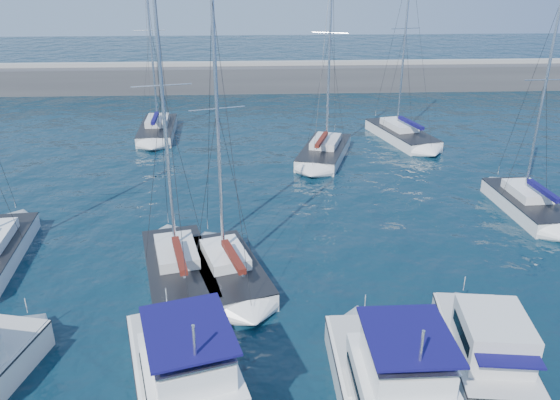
{
  "coord_description": "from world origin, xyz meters",
  "views": [
    {
      "loc": [
        -2.2,
        -17.34,
        14.55
      ],
      "look_at": [
        -0.8,
        9.35,
        3.0
      ],
      "focal_mm": 35.0,
      "sensor_mm": 36.0,
      "label": 1
    }
  ],
  "objects_px": {
    "sailboat_back_a": "(158,129)",
    "sailboat_mid_c": "(228,271)",
    "motor_yacht_port_inner": "(189,389)",
    "sailboat_mid_e": "(529,204)",
    "motor_yacht_stbd_outer": "(485,349)",
    "sailboat_mid_b": "(178,268)",
    "sailboat_back_b": "(324,151)",
    "sailboat_back_c": "(401,134)",
    "motor_yacht_stbd_inner": "(393,396)"
  },
  "relations": [
    {
      "from": "sailboat_back_a",
      "to": "sailboat_mid_c",
      "type": "bearing_deg",
      "value": -77.16
    },
    {
      "from": "motor_yacht_port_inner",
      "to": "sailboat_mid_e",
      "type": "distance_m",
      "value": 25.64
    },
    {
      "from": "sailboat_mid_e",
      "to": "sailboat_back_a",
      "type": "bearing_deg",
      "value": 142.12
    },
    {
      "from": "motor_yacht_stbd_outer",
      "to": "sailboat_mid_b",
      "type": "height_order",
      "value": "sailboat_mid_b"
    },
    {
      "from": "sailboat_back_b",
      "to": "sailboat_back_a",
      "type": "bearing_deg",
      "value": 171.67
    },
    {
      "from": "sailboat_back_a",
      "to": "sailboat_back_b",
      "type": "relative_size",
      "value": 0.94
    },
    {
      "from": "sailboat_back_a",
      "to": "motor_yacht_stbd_outer",
      "type": "bearing_deg",
      "value": -65.08
    },
    {
      "from": "sailboat_mid_c",
      "to": "sailboat_back_c",
      "type": "xyz_separation_m",
      "value": [
        14.77,
        23.13,
        -0.0
      ]
    },
    {
      "from": "sailboat_mid_c",
      "to": "sailboat_mid_e",
      "type": "height_order",
      "value": "sailboat_mid_c"
    },
    {
      "from": "sailboat_mid_b",
      "to": "sailboat_back_a",
      "type": "xyz_separation_m",
      "value": [
        -4.9,
        25.41,
        -0.01
      ]
    },
    {
      "from": "motor_yacht_port_inner",
      "to": "sailboat_back_a",
      "type": "relative_size",
      "value": 0.66
    },
    {
      "from": "sailboat_mid_e",
      "to": "motor_yacht_stbd_outer",
      "type": "bearing_deg",
      "value": -123.95
    },
    {
      "from": "sailboat_back_b",
      "to": "sailboat_back_c",
      "type": "xyz_separation_m",
      "value": [
        7.55,
        4.6,
        -0.01
      ]
    },
    {
      "from": "motor_yacht_port_inner",
      "to": "sailboat_mid_b",
      "type": "xyz_separation_m",
      "value": [
        -1.52,
        9.32,
        -0.6
      ]
    },
    {
      "from": "sailboat_mid_c",
      "to": "sailboat_back_c",
      "type": "bearing_deg",
      "value": 39.86
    },
    {
      "from": "motor_yacht_port_inner",
      "to": "sailboat_mid_c",
      "type": "xyz_separation_m",
      "value": [
        0.97,
        8.91,
        -0.61
      ]
    },
    {
      "from": "sailboat_mid_b",
      "to": "sailboat_back_a",
      "type": "bearing_deg",
      "value": 87.42
    },
    {
      "from": "sailboat_back_b",
      "to": "motor_yacht_stbd_outer",
      "type": "bearing_deg",
      "value": -65.25
    },
    {
      "from": "motor_yacht_stbd_outer",
      "to": "sailboat_back_c",
      "type": "relative_size",
      "value": 0.44
    },
    {
      "from": "motor_yacht_stbd_inner",
      "to": "sailboat_back_c",
      "type": "xyz_separation_m",
      "value": [
        8.8,
        32.7,
        -0.61
      ]
    },
    {
      "from": "motor_yacht_port_inner",
      "to": "motor_yacht_stbd_outer",
      "type": "relative_size",
      "value": 1.45
    },
    {
      "from": "sailboat_back_b",
      "to": "sailboat_back_c",
      "type": "height_order",
      "value": "sailboat_back_b"
    },
    {
      "from": "sailboat_mid_e",
      "to": "motor_yacht_port_inner",
      "type": "bearing_deg",
      "value": -143.54
    },
    {
      "from": "sailboat_mid_b",
      "to": "sailboat_back_b",
      "type": "xyz_separation_m",
      "value": [
        9.71,
        18.12,
        -0.0
      ]
    },
    {
      "from": "motor_yacht_stbd_inner",
      "to": "sailboat_mid_b",
      "type": "height_order",
      "value": "sailboat_mid_b"
    },
    {
      "from": "motor_yacht_stbd_outer",
      "to": "sailboat_back_a",
      "type": "xyz_separation_m",
      "value": [
        -17.56,
        32.94,
        -0.42
      ]
    },
    {
      "from": "motor_yacht_stbd_inner",
      "to": "sailboat_back_a",
      "type": "height_order",
      "value": "sailboat_back_a"
    },
    {
      "from": "sailboat_mid_e",
      "to": "sailboat_back_b",
      "type": "xyz_separation_m",
      "value": [
        -11.69,
        11.26,
        0.02
      ]
    },
    {
      "from": "sailboat_mid_e",
      "to": "sailboat_back_b",
      "type": "height_order",
      "value": "sailboat_back_b"
    },
    {
      "from": "motor_yacht_stbd_inner",
      "to": "sailboat_back_b",
      "type": "height_order",
      "value": "sailboat_back_b"
    },
    {
      "from": "sailboat_back_c",
      "to": "motor_yacht_stbd_outer",
      "type": "bearing_deg",
      "value": -112.89
    },
    {
      "from": "motor_yacht_stbd_inner",
      "to": "motor_yacht_port_inner",
      "type": "bearing_deg",
      "value": 174.39
    },
    {
      "from": "motor_yacht_port_inner",
      "to": "sailboat_back_b",
      "type": "height_order",
      "value": "sailboat_back_b"
    },
    {
      "from": "motor_yacht_stbd_inner",
      "to": "sailboat_mid_c",
      "type": "height_order",
      "value": "sailboat_mid_c"
    },
    {
      "from": "sailboat_back_a",
      "to": "sailboat_mid_e",
      "type": "bearing_deg",
      "value": -38.32
    },
    {
      "from": "sailboat_mid_b",
      "to": "sailboat_back_a",
      "type": "distance_m",
      "value": 25.88
    },
    {
      "from": "motor_yacht_stbd_outer",
      "to": "sailboat_back_c",
      "type": "distance_m",
      "value": 30.61
    },
    {
      "from": "sailboat_mid_b",
      "to": "sailboat_back_b",
      "type": "distance_m",
      "value": 20.56
    },
    {
      "from": "sailboat_back_c",
      "to": "sailboat_mid_c",
      "type": "bearing_deg",
      "value": -136.79
    },
    {
      "from": "motor_yacht_stbd_outer",
      "to": "sailboat_back_c",
      "type": "xyz_separation_m",
      "value": [
        4.6,
        30.25,
        -0.42
      ]
    },
    {
      "from": "sailboat_back_a",
      "to": "sailboat_mid_b",
      "type": "bearing_deg",
      "value": -82.22
    },
    {
      "from": "motor_yacht_stbd_outer",
      "to": "sailboat_mid_e",
      "type": "relative_size",
      "value": 0.51
    },
    {
      "from": "motor_yacht_stbd_outer",
      "to": "sailboat_mid_c",
      "type": "bearing_deg",
      "value": 152.23
    },
    {
      "from": "sailboat_mid_b",
      "to": "sailboat_back_a",
      "type": "relative_size",
      "value": 1.03
    },
    {
      "from": "sailboat_mid_b",
      "to": "motor_yacht_stbd_inner",
      "type": "bearing_deg",
      "value": -63.2
    },
    {
      "from": "sailboat_mid_b",
      "to": "sailboat_mid_c",
      "type": "height_order",
      "value": "sailboat_mid_b"
    },
    {
      "from": "sailboat_mid_c",
      "to": "sailboat_back_c",
      "type": "distance_m",
      "value": 27.44
    },
    {
      "from": "motor_yacht_stbd_inner",
      "to": "sailboat_mid_b",
      "type": "bearing_deg",
      "value": 130.12
    },
    {
      "from": "sailboat_mid_c",
      "to": "sailboat_back_a",
      "type": "height_order",
      "value": "sailboat_back_a"
    },
    {
      "from": "sailboat_mid_b",
      "to": "sailboat_mid_e",
      "type": "xyz_separation_m",
      "value": [
        21.4,
        6.86,
        -0.02
      ]
    }
  ]
}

